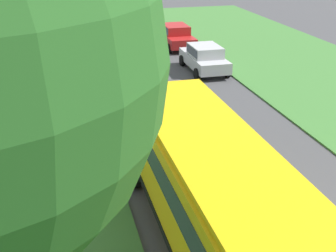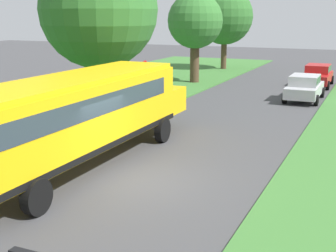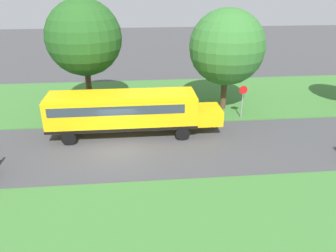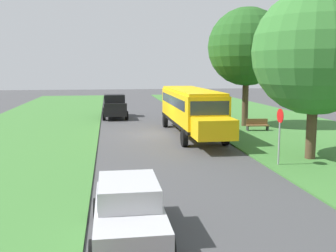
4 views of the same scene
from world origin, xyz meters
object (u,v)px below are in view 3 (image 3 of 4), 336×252
oak_tree_beside_bus (82,39)px  oak_tree_roadside_mid (227,48)px  park_bench (119,104)px  stop_sign (243,98)px  school_bus (126,110)px

oak_tree_beside_bus → oak_tree_roadside_mid: 11.61m
oak_tree_roadside_mid → park_bench: (-0.83, -9.02, -4.89)m
oak_tree_beside_bus → oak_tree_roadside_mid: size_ratio=1.09×
stop_sign → park_bench: bearing=-106.0°
oak_tree_beside_bus → oak_tree_roadside_mid: (0.71, 11.56, -0.77)m
oak_tree_beside_bus → oak_tree_roadside_mid: bearing=86.5°
school_bus → oak_tree_beside_bus: size_ratio=1.35×
park_bench → oak_tree_roadside_mid: bearing=84.8°
school_bus → park_bench: 5.37m
school_bus → oak_tree_beside_bus: bearing=-146.4°
oak_tree_beside_bus → park_bench: (-0.11, 2.54, -5.67)m
park_bench → stop_sign: bearing=74.0°
stop_sign → park_bench: stop_sign is taller
oak_tree_roadside_mid → stop_sign: size_ratio=3.10×
oak_tree_roadside_mid → stop_sign: 4.28m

